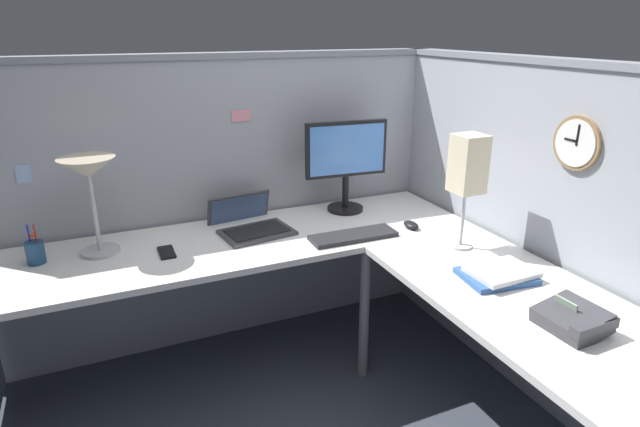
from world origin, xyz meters
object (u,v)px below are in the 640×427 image
computer_mouse (411,225)px  book_stack (498,274)px  monitor (346,159)px  cell_phone (167,252)px  keyboard (353,236)px  pen_cup (35,252)px  desk_lamp_dome (89,176)px  laptop (249,223)px  desk_lamp_paper (468,167)px  office_phone (574,320)px  wall_clock (578,143)px

computer_mouse → book_stack: 0.62m
monitor → cell_phone: 1.06m
monitor → keyboard: 0.49m
cell_phone → pen_cup: bearing=166.9°
monitor → desk_lamp_dome: bearing=-177.0°
computer_mouse → monitor: bearing=115.9°
laptop → monitor: bearing=4.2°
desk_lamp_paper → cell_phone: bearing=159.3°
laptop → book_stack: 1.23m
computer_mouse → desk_lamp_paper: bearing=-74.9°
monitor → laptop: size_ratio=1.18×
pen_cup → cell_phone: size_ratio=1.25×
laptop → desk_lamp_paper: desk_lamp_paper is taller
office_phone → computer_mouse: bearing=88.7°
laptop → wall_clock: size_ratio=1.93×
computer_mouse → desk_lamp_dome: size_ratio=0.23×
pen_cup → desk_lamp_paper: desk_lamp_paper is taller
desk_lamp_dome → computer_mouse: bearing=-12.1°
cell_phone → desk_lamp_paper: (1.27, -0.48, 0.38)m
computer_mouse → office_phone: 1.02m
monitor → desk_lamp_paper: 0.73m
pen_cup → monitor: bearing=2.6°
monitor → book_stack: 1.06m
pen_cup → office_phone: 2.16m
desk_lamp_paper → desk_lamp_dome: bearing=158.5°
monitor → keyboard: (-0.15, -0.38, -0.28)m
office_phone → desk_lamp_paper: bearing=82.0°
cell_phone → keyboard: bearing=-11.9°
keyboard → desk_lamp_paper: bearing=-34.7°
computer_mouse → wall_clock: wall_clock is taller
keyboard → office_phone: bearing=-72.0°
monitor → desk_lamp_dome: (-1.28, -0.07, 0.07)m
desk_lamp_dome → keyboard: bearing=-15.4°
computer_mouse → wall_clock: (0.35, -0.62, 0.52)m
monitor → desk_lamp_paper: (0.26, -0.67, 0.09)m
computer_mouse → cell_phone: bearing=171.1°
pen_cup → wall_clock: size_ratio=0.82×
office_phone → keyboard: bearing=106.8°
book_stack → computer_mouse: bearing=91.1°
monitor → pen_cup: monitor is taller
wall_clock → computer_mouse: bearing=119.2°
monitor → laptop: (-0.57, -0.04, -0.27)m
keyboard → book_stack: (0.34, -0.63, 0.01)m
monitor → cell_phone: monitor is taller
laptop → office_phone: laptop is taller
monitor → office_phone: monitor is taller
desk_lamp_dome → desk_lamp_paper: desk_lamp_paper is taller
pen_cup → office_phone: pen_cup is taller
wall_clock → desk_lamp_paper: bearing=129.4°
monitor → book_stack: monitor is taller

